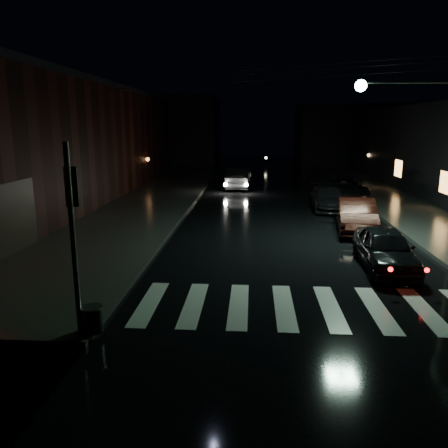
% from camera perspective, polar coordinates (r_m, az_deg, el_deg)
% --- Properties ---
extents(ground, '(120.00, 120.00, 0.00)m').
position_cam_1_polar(ground, '(11.42, -4.31, -11.41)').
color(ground, black).
rests_on(ground, ground).
extents(sidewalk_left, '(6.00, 44.00, 0.15)m').
position_cam_1_polar(sidewalk_left, '(25.58, -11.08, 2.24)').
color(sidewalk_left, '#282826').
rests_on(sidewalk_left, ground).
extents(sidewalk_right, '(4.00, 44.00, 0.15)m').
position_cam_1_polar(sidewalk_right, '(26.15, 22.63, 1.71)').
color(sidewalk_right, '#282826').
rests_on(sidewalk_right, ground).
extents(building_left, '(10.00, 36.00, 7.00)m').
position_cam_1_polar(building_left, '(29.59, -23.77, 9.50)').
color(building_left, black).
rests_on(building_left, ground).
extents(building_far_left, '(14.00, 10.00, 8.00)m').
position_cam_1_polar(building_far_left, '(56.49, -8.18, 12.04)').
color(building_far_left, black).
rests_on(building_far_left, ground).
extents(building_far_right, '(14.00, 10.00, 7.00)m').
position_cam_1_polar(building_far_right, '(56.70, 16.80, 11.13)').
color(building_far_right, black).
rests_on(building_far_right, ground).
extents(crosswalk, '(9.00, 3.00, 0.01)m').
position_cam_1_polar(crosswalk, '(11.86, 10.80, -10.61)').
color(crosswalk, beige).
rests_on(crosswalk, ground).
extents(signal_pole_corner, '(0.68, 0.61, 4.20)m').
position_cam_1_polar(signal_pole_corner, '(10.07, -17.88, -5.97)').
color(signal_pole_corner, slate).
rests_on(signal_pole_corner, ground).
extents(utility_pole, '(4.92, 0.44, 8.00)m').
position_cam_1_polar(utility_pole, '(18.78, 27.23, 11.21)').
color(utility_pole, black).
rests_on(utility_pole, ground).
extents(parked_car_a, '(1.73, 4.01, 1.35)m').
position_cam_1_polar(parked_car_a, '(15.43, 20.30, -3.03)').
color(parked_car_a, black).
rests_on(parked_car_a, ground).
extents(parked_car_b, '(2.15, 4.63, 1.47)m').
position_cam_1_polar(parked_car_b, '(20.37, 16.89, 1.12)').
color(parked_car_b, black).
rests_on(parked_car_b, ground).
extents(parked_car_c, '(2.00, 4.55, 1.30)m').
position_cam_1_polar(parked_car_c, '(25.36, 13.45, 3.35)').
color(parked_car_c, black).
rests_on(parked_car_c, ground).
extents(parked_car_d, '(2.53, 5.03, 1.36)m').
position_cam_1_polar(parked_car_d, '(29.74, 15.50, 4.66)').
color(parked_car_d, black).
rests_on(parked_car_d, ground).
extents(oncoming_car, '(1.86, 4.78, 1.55)m').
position_cam_1_polar(oncoming_car, '(32.75, 1.96, 6.00)').
color(oncoming_car, black).
rests_on(oncoming_car, ground).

